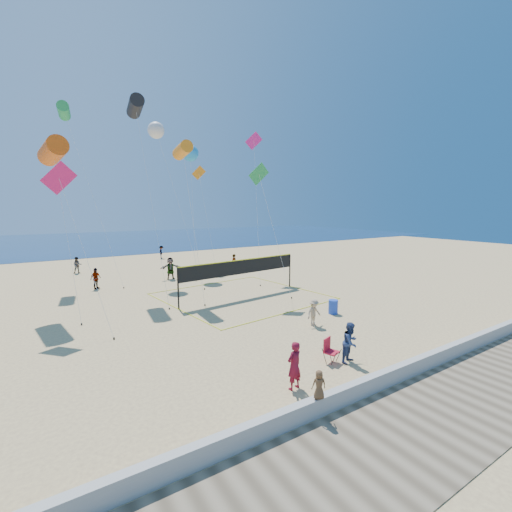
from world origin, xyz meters
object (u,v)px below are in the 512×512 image
trash_barrel (333,307)px  woman (294,366)px  camp_chair (329,349)px  volleyball_net (241,271)px

trash_barrel → woman: bearing=-143.4°
woman → camp_chair: (2.55, 0.88, -0.29)m
camp_chair → volleyball_net: volleyball_net is taller
camp_chair → volleyball_net: (2.20, 11.06, 1.28)m
camp_chair → trash_barrel: bearing=24.9°
volleyball_net → trash_barrel: bearing=-74.7°
woman → camp_chair: 2.71m
woman → camp_chair: woman is taller
volleyball_net → woman: bearing=-118.6°
trash_barrel → volleyball_net: bearing=112.2°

